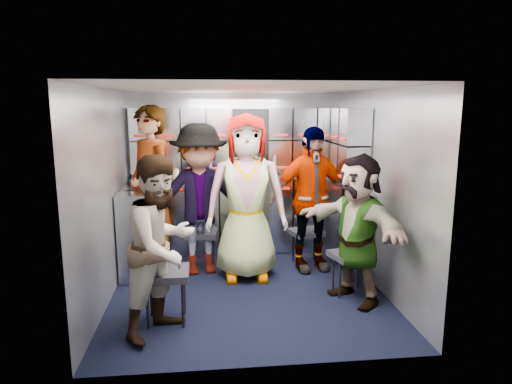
{
  "coord_description": "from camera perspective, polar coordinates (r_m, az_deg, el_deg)",
  "views": [
    {
      "loc": [
        -0.42,
        -4.6,
        1.93
      ],
      "look_at": [
        0.14,
        0.35,
        0.99
      ],
      "focal_mm": 32.0,
      "sensor_mm": 36.0,
      "label": 1
    }
  ],
  "objects": [
    {
      "name": "cart_bank_back",
      "position": [
        6.08,
        -2.27,
        -2.92
      ],
      "size": [
        2.68,
        0.38,
        0.99
      ],
      "primitive_type": "cube",
      "color": "#A6ABB7",
      "rests_on": "ground"
    },
    {
      "name": "jump_seat_center",
      "position": [
        5.37,
        -1.36,
        -5.86
      ],
      "size": [
        0.49,
        0.47,
        0.45
      ],
      "rotation": [
        0.0,
        0.0,
        0.38
      ],
      "color": "black",
      "rests_on": "ground"
    },
    {
      "name": "cup_left",
      "position": [
        5.9,
        -9.98,
        2.36
      ],
      "size": [
        0.09,
        0.09,
        0.11
      ],
      "primitive_type": "cylinder",
      "color": "#C6B28B",
      "rests_on": "counter"
    },
    {
      "name": "attendant_arc_a",
      "position": [
        3.94,
        -11.63,
        -6.61
      ],
      "size": [
        0.92,
        0.95,
        1.54
      ],
      "primitive_type": "imported",
      "rotation": [
        0.0,
        0.0,
        0.92
      ],
      "color": "black",
      "rests_on": "ground"
    },
    {
      "name": "bottle_mid",
      "position": [
        5.92,
        -0.18,
        3.31
      ],
      "size": [
        0.07,
        0.07,
        0.27
      ],
      "primitive_type": "cylinder",
      "color": "white",
      "rests_on": "counter"
    },
    {
      "name": "jump_seat_near_right",
      "position": [
        4.86,
        11.66,
        -8.0
      ],
      "size": [
        0.45,
        0.44,
        0.44
      ],
      "rotation": [
        0.0,
        0.0,
        0.26
      ],
      "color": "black",
      "rests_on": "ground"
    },
    {
      "name": "wall_back",
      "position": [
        6.18,
        -2.45,
        2.55
      ],
      "size": [
        2.8,
        0.04,
        2.1
      ],
      "primitive_type": "cube",
      "color": "gray",
      "rests_on": "ground"
    },
    {
      "name": "coffee_niche",
      "position": [
        6.06,
        -0.71,
        6.39
      ],
      "size": [
        0.46,
        0.16,
        0.84
      ],
      "primitive_type": null,
      "color": "black",
      "rests_on": "wall_back"
    },
    {
      "name": "floor",
      "position": [
        5.01,
        -1.13,
        -11.95
      ],
      "size": [
        3.0,
        3.0,
        0.0
      ],
      "primitive_type": "plane",
      "color": "black",
      "rests_on": "ground"
    },
    {
      "name": "bottle_right",
      "position": [
        5.96,
        2.3,
        3.35
      ],
      "size": [
        0.07,
        0.07,
        0.27
      ],
      "primitive_type": "cylinder",
      "color": "white",
      "rests_on": "counter"
    },
    {
      "name": "jump_seat_mid_left",
      "position": [
        5.55,
        -6.89,
        -5.39
      ],
      "size": [
        0.41,
        0.39,
        0.45
      ],
      "rotation": [
        0.0,
        0.0,
        -0.09
      ],
      "color": "black",
      "rests_on": "ground"
    },
    {
      "name": "attendant_arc_e",
      "position": [
        4.59,
        12.52,
        -4.5
      ],
      "size": [
        1.0,
        1.43,
        1.49
      ],
      "primitive_type": "imported",
      "rotation": [
        0.0,
        0.0,
        -1.12
      ],
      "color": "black",
      "rests_on": "ground"
    },
    {
      "name": "jump_seat_near_left",
      "position": [
        4.22,
        -11.24,
        -10.29
      ],
      "size": [
        0.42,
        0.39,
        0.49
      ],
      "rotation": [
        0.0,
        0.0,
        0.01
      ],
      "color": "black",
      "rests_on": "ground"
    },
    {
      "name": "cup_right",
      "position": [
        6.08,
        8.06,
        2.63
      ],
      "size": [
        0.08,
        0.08,
        0.11
      ],
      "primitive_type": "cylinder",
      "color": "#C6B28B",
      "rests_on": "counter"
    },
    {
      "name": "locker_bank_right",
      "position": [
        5.57,
        11.11,
        6.01
      ],
      "size": [
        0.28,
        1.0,
        0.82
      ],
      "primitive_type": "cube",
      "color": "#A6ABB7",
      "rests_on": "wall_right"
    },
    {
      "name": "attendant_arc_b",
      "position": [
        5.26,
        -7.02,
        -0.97
      ],
      "size": [
        1.2,
        0.79,
        1.74
      ],
      "primitive_type": "imported",
      "rotation": [
        0.0,
        0.0,
        0.13
      ],
      "color": "black",
      "rests_on": "ground"
    },
    {
      "name": "red_latch_strip",
      "position": [
        5.8,
        -2.15,
        0.31
      ],
      "size": [
        2.6,
        0.02,
        0.03
      ],
      "primitive_type": "cube",
      "color": "#AC1A13",
      "rests_on": "cart_bank_back"
    },
    {
      "name": "right_cabinet",
      "position": [
        5.64,
        11.05,
        -4.14
      ],
      "size": [
        0.28,
        1.2,
        1.0
      ],
      "primitive_type": "cube",
      "color": "#A6ABB7",
      "rests_on": "ground"
    },
    {
      "name": "wall_right",
      "position": [
        5.02,
        14.94,
        0.28
      ],
      "size": [
        0.04,
        3.0,
        2.1
      ],
      "primitive_type": "cube",
      "color": "gray",
      "rests_on": "ground"
    },
    {
      "name": "cart_bank_left",
      "position": [
        5.41,
        -14.41,
        -4.99
      ],
      "size": [
        0.38,
        0.76,
        0.99
      ],
      "primitive_type": "cube",
      "color": "#A6ABB7",
      "rests_on": "ground"
    },
    {
      "name": "wall_left",
      "position": [
        4.78,
        -18.12,
        -0.4
      ],
      "size": [
        0.04,
        3.0,
        2.1
      ],
      "primitive_type": "cube",
      "color": "gray",
      "rests_on": "ground"
    },
    {
      "name": "attendant_arc_c",
      "position": [
        5.06,
        -1.2,
        -0.7
      ],
      "size": [
        0.93,
        0.63,
        1.85
      ],
      "primitive_type": "imported",
      "rotation": [
        0.0,
        0.0,
        -0.04
      ],
      "color": "black",
      "rests_on": "ground"
    },
    {
      "name": "locker_bank_back",
      "position": [
        5.98,
        -2.38,
        6.52
      ],
      "size": [
        2.68,
        0.28,
        0.82
      ],
      "primitive_type": "cube",
      "color": "#A6ABB7",
      "rests_on": "wall_back"
    },
    {
      "name": "ceiling",
      "position": [
        4.62,
        -1.23,
        12.84
      ],
      "size": [
        2.8,
        3.0,
        0.02
      ],
      "primitive_type": "cube",
      "color": "silver",
      "rests_on": "wall_back"
    },
    {
      "name": "attendant_arc_d",
      "position": [
        5.37,
        6.79,
        -0.91
      ],
      "size": [
        1.06,
        0.59,
        1.7
      ],
      "primitive_type": "imported",
      "rotation": [
        0.0,
        0.0,
        0.18
      ],
      "color": "black",
      "rests_on": "ground"
    },
    {
      "name": "attendant_standing",
      "position": [
        5.38,
        -13.03,
        0.2
      ],
      "size": [
        0.8,
        0.84,
        1.94
      ],
      "primitive_type": "imported",
      "rotation": [
        0.0,
        0.0,
        -0.91
      ],
      "color": "black",
      "rests_on": "ground"
    },
    {
      "name": "counter",
      "position": [
        5.97,
        -2.3,
        1.93
      ],
      "size": [
        2.68,
        0.42,
        0.03
      ],
      "primitive_type": "cube",
      "color": "silver",
      "rests_on": "cart_bank_back"
    },
    {
      "name": "jump_seat_mid_right",
      "position": [
        5.66,
        6.27,
        -5.22
      ],
      "size": [
        0.44,
        0.42,
        0.43
      ],
      "rotation": [
        0.0,
        0.0,
        0.25
      ],
      "color": "black",
      "rests_on": "ground"
    },
    {
      "name": "bottle_left",
      "position": [
        5.89,
        -5.7,
        3.16
      ],
      "size": [
        0.07,
        0.07,
        0.26
      ],
      "primitive_type": "cylinder",
      "color": "white",
      "rests_on": "counter"
    }
  ]
}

